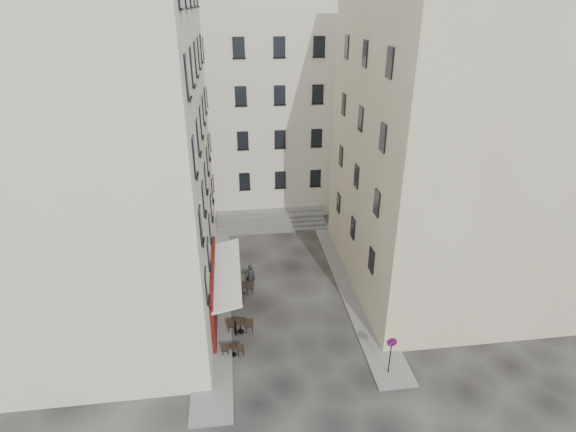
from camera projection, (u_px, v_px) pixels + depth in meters
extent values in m
plane|color=black|center=(291.00, 319.00, 26.61)|extent=(90.00, 90.00, 0.00)
cube|color=slate|center=(215.00, 286.00, 29.65)|extent=(2.00, 22.00, 0.12)
cube|color=slate|center=(352.00, 284.00, 29.80)|extent=(2.00, 18.00, 0.12)
cube|color=beige|center=(88.00, 148.00, 23.79)|extent=(12.00, 16.00, 20.00)
cube|color=#C0B48F|center=(455.00, 149.00, 27.10)|extent=(12.00, 14.00, 18.00)
cube|color=beige|center=(251.00, 102.00, 39.65)|extent=(18.00, 10.00, 18.00)
cube|color=#460A0A|center=(214.00, 290.00, 26.25)|extent=(0.25, 7.00, 3.50)
cube|color=black|center=(215.00, 295.00, 26.40)|extent=(0.06, 3.85, 2.00)
cube|color=white|center=(227.00, 272.00, 25.83)|extent=(1.58, 7.30, 0.41)
cube|color=slate|center=(272.00, 228.00, 37.23)|extent=(9.00, 1.80, 0.20)
cube|color=slate|center=(271.00, 223.00, 37.55)|extent=(9.00, 1.80, 0.20)
cube|color=slate|center=(270.00, 219.00, 37.86)|extent=(9.00, 1.80, 0.20)
cube|color=slate|center=(270.00, 214.00, 38.18)|extent=(9.00, 1.80, 0.20)
cylinder|color=black|center=(236.00, 329.00, 25.15)|extent=(0.10, 0.10, 0.90)
sphere|color=black|center=(235.00, 322.00, 24.95)|extent=(0.12, 0.12, 0.12)
cylinder|color=black|center=(234.00, 292.00, 28.28)|extent=(0.10, 0.10, 0.90)
sphere|color=black|center=(234.00, 286.00, 28.08)|extent=(0.12, 0.12, 0.12)
cylinder|color=black|center=(233.00, 264.00, 31.42)|extent=(0.10, 0.10, 0.90)
sphere|color=black|center=(233.00, 258.00, 31.22)|extent=(0.12, 0.12, 0.12)
cylinder|color=black|center=(390.00, 356.00, 22.20)|extent=(0.06, 0.06, 2.27)
cylinder|color=red|center=(392.00, 342.00, 21.81)|extent=(0.53, 0.07, 0.53)
cylinder|color=navy|center=(392.00, 343.00, 21.78)|extent=(0.38, 0.07, 0.38)
cube|color=red|center=(392.00, 343.00, 21.76)|extent=(0.31, 0.05, 0.31)
cylinder|color=black|center=(234.00, 355.00, 23.84)|extent=(0.33, 0.33, 0.02)
cylinder|color=black|center=(233.00, 350.00, 23.71)|extent=(0.05, 0.05, 0.64)
cylinder|color=black|center=(233.00, 346.00, 23.58)|extent=(0.55, 0.55, 0.04)
cube|color=black|center=(241.00, 349.00, 23.74)|extent=(0.35, 0.35, 0.82)
cube|color=black|center=(225.00, 349.00, 23.72)|extent=(0.35, 0.35, 0.82)
cylinder|color=black|center=(241.00, 332.00, 25.48)|extent=(0.40, 0.40, 0.02)
cylinder|color=black|center=(241.00, 326.00, 25.33)|extent=(0.06, 0.06, 0.78)
cylinder|color=black|center=(240.00, 321.00, 25.17)|extent=(0.67, 0.67, 0.04)
cube|color=black|center=(249.00, 325.00, 25.36)|extent=(0.42, 0.42, 1.00)
cube|color=black|center=(232.00, 325.00, 25.34)|extent=(0.42, 0.42, 1.00)
cylinder|color=black|center=(233.00, 303.00, 27.95)|extent=(0.38, 0.38, 0.02)
cylinder|color=black|center=(233.00, 298.00, 27.80)|extent=(0.05, 0.05, 0.73)
cylinder|color=black|center=(233.00, 294.00, 27.66)|extent=(0.63, 0.63, 0.04)
cube|color=black|center=(241.00, 297.00, 27.83)|extent=(0.40, 0.40, 0.94)
cube|color=black|center=(225.00, 297.00, 27.82)|extent=(0.40, 0.40, 0.94)
cylinder|color=black|center=(242.00, 293.00, 28.83)|extent=(0.40, 0.40, 0.02)
cylinder|color=black|center=(242.00, 289.00, 28.67)|extent=(0.06, 0.06, 0.77)
cylinder|color=black|center=(242.00, 284.00, 28.52)|extent=(0.66, 0.66, 0.04)
cube|color=black|center=(250.00, 287.00, 28.71)|extent=(0.42, 0.42, 0.99)
cube|color=black|center=(234.00, 288.00, 28.69)|extent=(0.42, 0.42, 0.99)
cylinder|color=black|center=(232.00, 279.00, 30.40)|extent=(0.33, 0.33, 0.02)
cylinder|color=black|center=(232.00, 275.00, 30.27)|extent=(0.05, 0.05, 0.64)
cylinder|color=black|center=(231.00, 271.00, 30.14)|extent=(0.55, 0.55, 0.04)
cube|color=black|center=(238.00, 274.00, 30.29)|extent=(0.35, 0.35, 0.82)
cube|color=black|center=(225.00, 274.00, 30.28)|extent=(0.35, 0.35, 0.82)
imported|color=black|center=(250.00, 276.00, 29.34)|extent=(0.62, 0.42, 1.66)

